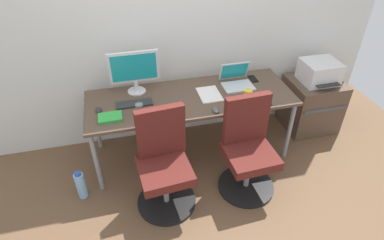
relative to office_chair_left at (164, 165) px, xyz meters
The scene contains 20 objects.
ground_plane 0.82m from the office_chair_left, 56.44° to the left, with size 5.28×5.28×0.00m, color brown.
back_wall 1.41m from the office_chair_left, 69.45° to the left, with size 4.40×0.04×2.60m, color silver.
desk 0.74m from the office_chair_left, 56.44° to the left, with size 2.04×0.74×0.71m.
office_chair_left is the anchor object (origin of this frame).
office_chair_right 0.78m from the office_chair_left, ahead, with size 0.54×0.54×0.94m.
side_cabinet 2.01m from the office_chair_left, 20.66° to the left, with size 0.58×0.53×0.61m.
printer 2.03m from the office_chair_left, 20.64° to the left, with size 0.38×0.40×0.24m.
water_bottle_on_floor 0.83m from the office_chair_left, 164.67° to the left, with size 0.09×0.09×0.31m.
desktop_monitor 0.98m from the office_chair_left, 98.28° to the left, with size 0.48×0.18×0.43m.
open_laptop 1.19m from the office_chair_left, 37.81° to the left, with size 0.31×0.28×0.22m.
keyboard_by_monitor 0.67m from the office_chair_left, 105.83° to the left, with size 0.34×0.12×0.02m, color #2D2D2D.
keyboard_by_laptop 1.02m from the office_chair_left, 18.00° to the left, with size 0.34×0.12×0.02m, color #2D2D2D.
mouse_by_monitor 0.69m from the office_chair_left, 27.36° to the left, with size 0.06×0.10×0.03m, color #515156.
mouse_by_laptop 0.80m from the office_chair_left, 132.05° to the left, with size 0.06×0.10×0.03m, color #2D2D2D.
coffee_mug 1.06m from the office_chair_left, 24.62° to the left, with size 0.08×0.08×0.09m, color yellow.
pen_cup 0.55m from the office_chair_left, 107.68° to the left, with size 0.07×0.07×0.10m, color slate.
phone_near_laptop 0.47m from the office_chair_left, 81.59° to the left, with size 0.07×0.14×0.01m, color black.
phone_near_monitor 1.39m from the office_chair_left, 34.36° to the left, with size 0.07×0.14×0.01m, color black.
notebook 0.64m from the office_chair_left, 134.38° to the left, with size 0.21×0.15×0.03m, color green.
paper_pile 0.86m from the office_chair_left, 44.89° to the left, with size 0.21×0.30×0.01m, color white.
Camera 1 is at (-0.65, -2.64, 2.42)m, focal length 30.49 mm.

